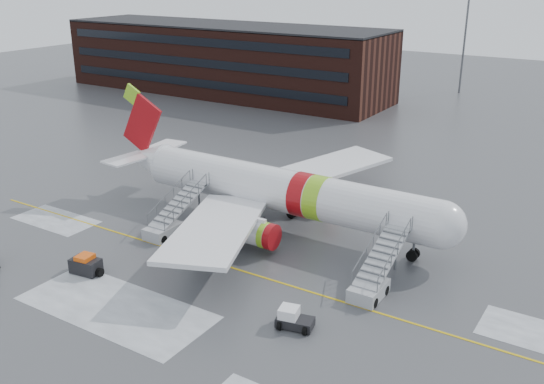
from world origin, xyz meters
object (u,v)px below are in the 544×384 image
Objects in this scene: airstair_aft at (169,222)px; airstair_fwd at (373,279)px; airliner at (275,189)px; pushback_tug at (293,319)px; baggage_tractor at (86,265)px.

airstair_fwd is at bearing 0.00° from airstair_aft.
airstair_aft is at bearing -136.17° from airliner.
airstair_aft is 17.90m from pushback_tug.
airstair_aft reaches higher than baggage_tractor.
airstair_aft is 2.57× the size of baggage_tractor.
airliner is 4.55× the size of airstair_fwd.
pushback_tug is at bearing -110.90° from airstair_fwd.
airliner is 13.44× the size of pushback_tug.
baggage_tractor is at bearing -115.22° from airliner.
pushback_tug is (-2.61, -6.82, -0.46)m from airstair_fwd.
airstair_fwd is 1.00× the size of airstair_aft.
airliner is at bearing 126.07° from pushback_tug.
airliner is 11.69× the size of baggage_tractor.
airliner is at bearing 152.09° from airstair_fwd.
airstair_fwd is at bearing 69.10° from pushback_tug.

